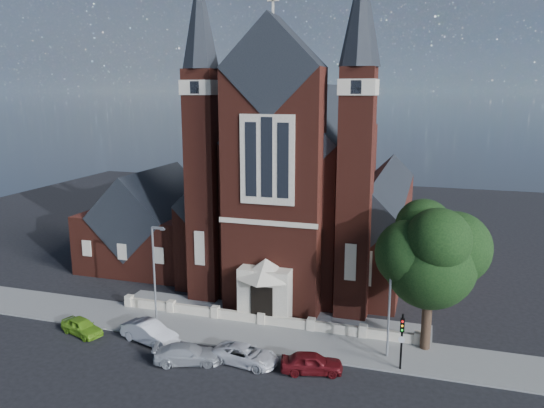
{
  "coord_description": "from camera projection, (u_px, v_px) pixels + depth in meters",
  "views": [
    {
      "loc": [
        12.29,
        -30.78,
        18.2
      ],
      "look_at": [
        -0.85,
        12.0,
        8.66
      ],
      "focal_mm": 35.0,
      "sensor_mm": 36.0,
      "label": 1
    }
  ],
  "objects": [
    {
      "name": "car_dark_red",
      "position": [
        312.0,
        363.0,
        34.86
      ],
      "size": [
        4.38,
        2.58,
        1.4
      ],
      "primitive_type": "imported",
      "rotation": [
        0.0,
        0.0,
        1.81
      ],
      "color": "#5C0F14",
      "rests_on": "ground"
    },
    {
      "name": "forecourt_paving",
      "position": [
        269.0,
        315.0,
        44.05
      ],
      "size": [
        26.0,
        3.0,
        0.14
      ],
      "primitive_type": "cube",
      "color": "slate",
      "rests_on": "ground"
    },
    {
      "name": "car_silver_a",
      "position": [
        150.0,
        332.0,
        39.09
      ],
      "size": [
        4.94,
        2.89,
        1.54
      ],
      "primitive_type": "imported",
      "rotation": [
        0.0,
        0.0,
        1.28
      ],
      "color": "silver",
      "rests_on": "ground"
    },
    {
      "name": "car_white_suv",
      "position": [
        246.0,
        355.0,
        36.04
      ],
      "size": [
        4.83,
        2.75,
        1.27
      ],
      "primitive_type": "imported",
      "rotation": [
        0.0,
        0.0,
        1.42
      ],
      "color": "silver",
      "rests_on": "ground"
    },
    {
      "name": "street_lamp_left",
      "position": [
        155.0,
        270.0,
        41.16
      ],
      "size": [
        1.16,
        0.22,
        8.09
      ],
      "color": "gray",
      "rests_on": "ground"
    },
    {
      "name": "street_lamp_right",
      "position": [
        391.0,
        296.0,
        35.99
      ],
      "size": [
        1.16,
        0.22,
        8.09
      ],
      "color": "gray",
      "rests_on": "ground"
    },
    {
      "name": "parish_hall",
      "position": [
        153.0,
        227.0,
        56.69
      ],
      "size": [
        12.0,
        12.2,
        10.24
      ],
      "color": "#511F15",
      "rests_on": "ground"
    },
    {
      "name": "car_lime_van",
      "position": [
        82.0,
        326.0,
        40.36
      ],
      "size": [
        4.05,
        2.64,
        1.28
      ],
      "primitive_type": "imported",
      "rotation": [
        0.0,
        0.0,
        1.24
      ],
      "color": "#72AF23",
      "rests_on": "ground"
    },
    {
      "name": "forecourt_wall",
      "position": [
        262.0,
        325.0,
        42.18
      ],
      "size": [
        24.0,
        0.4,
        0.9
      ],
      "primitive_type": "cube",
      "color": "#B5AC90",
      "rests_on": "ground"
    },
    {
      "name": "pavement_strip",
      "position": [
        254.0,
        335.0,
        40.31
      ],
      "size": [
        60.0,
        5.0,
        0.12
      ],
      "primitive_type": "cube",
      "color": "slate",
      "rests_on": "ground"
    },
    {
      "name": "ground",
      "position": [
        290.0,
        288.0,
        50.13
      ],
      "size": [
        120.0,
        120.0,
        0.0
      ],
      "primitive_type": "plane",
      "color": "black",
      "rests_on": "ground"
    },
    {
      "name": "church",
      "position": [
        310.0,
        188.0,
        55.85
      ],
      "size": [
        20.01,
        34.9,
        29.2
      ],
      "color": "#511F15",
      "rests_on": "ground"
    },
    {
      "name": "car_silver_b",
      "position": [
        187.0,
        354.0,
        36.1
      ],
      "size": [
        4.91,
        3.22,
        1.32
      ],
      "primitive_type": "imported",
      "rotation": [
        0.0,
        0.0,
        1.9
      ],
      "color": "#9A9DA2",
      "rests_on": "ground"
    },
    {
      "name": "traffic_signal",
      "position": [
        402.0,
        335.0,
        34.68
      ],
      "size": [
        0.28,
        0.42,
        4.0
      ],
      "color": "black",
      "rests_on": "ground"
    },
    {
      "name": "street_tree",
      "position": [
        432.0,
        258.0,
        36.37
      ],
      "size": [
        6.4,
        6.6,
        10.7
      ],
      "color": "black",
      "rests_on": "ground"
    }
  ]
}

